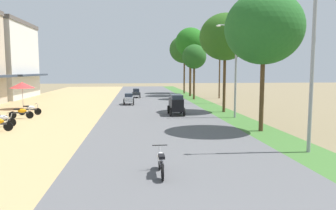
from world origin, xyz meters
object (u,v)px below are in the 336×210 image
(median_tree_second, at_px, (225,37))
(utility_pole_near, at_px, (220,65))
(parked_motorbike_sixth, at_px, (30,109))
(median_tree_fifth, at_px, (184,49))
(median_tree_nearest, at_px, (264,28))
(car_sedan_charcoal, at_px, (136,93))
(median_tree_fourth, at_px, (191,43))
(car_sedan_silver, at_px, (129,98))
(vendor_umbrella, at_px, (22,85))
(parked_motorbike_fourth, at_px, (2,119))
(parked_motorbike_fifth, at_px, (21,112))
(streetlamp_mid, at_px, (236,63))
(motorbike_ahead_third, at_px, (161,160))
(streetlamp_near, at_px, (313,51))
(car_van_black, at_px, (176,103))
(median_tree_third, at_px, (194,57))
(utility_pole_far, at_px, (225,58))

(median_tree_second, height_order, utility_pole_near, median_tree_second)
(parked_motorbike_sixth, height_order, median_tree_fifth, median_tree_fifth)
(median_tree_second, relative_size, utility_pole_near, 1.01)
(median_tree_nearest, bearing_deg, car_sedan_charcoal, 106.52)
(median_tree_fourth, bearing_deg, car_sedan_charcoal, -165.26)
(car_sedan_silver, bearing_deg, vendor_umbrella, -163.66)
(parked_motorbike_fourth, xyz_separation_m, median_tree_fifth, (16.30, 28.90, 6.40))
(parked_motorbike_fifth, relative_size, streetlamp_mid, 0.25)
(median_tree_nearest, bearing_deg, median_tree_fifth, 89.50)
(parked_motorbike_fifth, bearing_deg, utility_pole_near, 40.23)
(vendor_umbrella, bearing_deg, motorbike_ahead_third, -60.94)
(parked_motorbike_fourth, relative_size, car_sedan_charcoal, 0.80)
(parked_motorbike_sixth, bearing_deg, motorbike_ahead_third, -59.86)
(vendor_umbrella, relative_size, median_tree_fourth, 0.26)
(streetlamp_near, height_order, car_van_black, streetlamp_near)
(parked_motorbike_sixth, relative_size, median_tree_nearest, 0.22)
(car_van_black, bearing_deg, parked_motorbike_fourth, -160.12)
(median_tree_second, height_order, median_tree_third, median_tree_second)
(median_tree_nearest, distance_m, median_tree_fourth, 26.77)
(car_sedan_charcoal, bearing_deg, utility_pole_near, -7.82)
(parked_motorbike_sixth, relative_size, streetlamp_near, 0.23)
(parked_motorbike_fourth, relative_size, median_tree_third, 0.26)
(parked_motorbike_sixth, distance_m, motorbike_ahead_third, 18.66)
(median_tree_fourth, bearing_deg, median_tree_nearest, -90.73)
(utility_pole_near, relative_size, car_sedan_silver, 3.73)
(median_tree_nearest, distance_m, motorbike_ahead_third, 11.45)
(streetlamp_mid, height_order, motorbike_ahead_third, streetlamp_mid)
(utility_pole_near, xyz_separation_m, car_sedan_silver, (-11.78, -7.40, -3.66))
(utility_pole_near, xyz_separation_m, motorbike_ahead_third, (-10.26, -30.72, -3.83))
(median_tree_third, xyz_separation_m, streetlamp_near, (0.26, -26.44, -0.87))
(car_sedan_charcoal, bearing_deg, motorbike_ahead_third, -88.75)
(parked_motorbike_sixth, xyz_separation_m, median_tree_fifth, (16.28, 23.33, 6.40))
(parked_motorbike_fifth, bearing_deg, vendor_umbrella, 107.40)
(parked_motorbike_fourth, height_order, parked_motorbike_fifth, same)
(median_tree_fourth, xyz_separation_m, streetlamp_near, (-0.19, -31.78, -3.06))
(median_tree_second, xyz_separation_m, streetlamp_mid, (-0.08, -3.37, -2.31))
(median_tree_nearest, bearing_deg, parked_motorbike_sixth, 151.69)
(vendor_umbrella, xyz_separation_m, median_tree_fifth, (18.26, 19.03, 4.64))
(median_tree_nearest, xyz_separation_m, utility_pole_far, (2.35, 16.22, -1.03))
(median_tree_fifth, relative_size, streetlamp_near, 1.18)
(car_sedan_silver, bearing_deg, median_tree_third, 34.79)
(median_tree_nearest, xyz_separation_m, median_tree_third, (-0.11, 21.39, -0.76))
(median_tree_third, relative_size, utility_pole_far, 0.70)
(car_sedan_charcoal, xyz_separation_m, motorbike_ahead_third, (0.70, -32.22, -0.17))
(motorbike_ahead_third, bearing_deg, utility_pole_near, 71.53)
(vendor_umbrella, bearing_deg, parked_motorbike_sixth, -65.19)
(streetlamp_near, bearing_deg, median_tree_nearest, 91.74)
(streetlamp_mid, distance_m, utility_pole_far, 10.94)
(median_tree_nearest, relative_size, median_tree_fifth, 0.90)
(median_tree_fifth, relative_size, utility_pole_near, 1.07)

